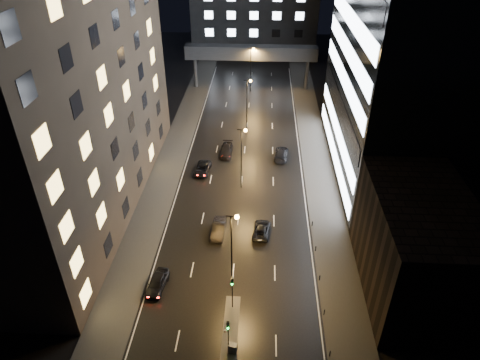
{
  "coord_description": "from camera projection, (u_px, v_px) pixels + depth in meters",
  "views": [
    {
      "loc": [
        2.87,
        -26.91,
        37.47
      ],
      "look_at": [
        0.04,
        24.0,
        4.0
      ],
      "focal_mm": 32.0,
      "sensor_mm": 36.0,
      "label": 1
    }
  ],
  "objects": [
    {
      "name": "car_away_c",
      "position": [
        202.0,
        169.0,
        69.88
      ],
      "size": [
        2.63,
        5.06,
        1.36
      ],
      "primitive_type": "imported",
      "rotation": [
        0.0,
        0.0,
        -0.08
      ],
      "color": "black",
      "rests_on": "ground"
    },
    {
      "name": "car_toward_b",
      "position": [
        281.0,
        154.0,
        73.8
      ],
      "size": [
        2.83,
        5.66,
        1.58
      ],
      "primitive_type": "imported",
      "rotation": [
        0.0,
        0.0,
        3.02
      ],
      "color": "black",
      "rests_on": "ground"
    },
    {
      "name": "utility_cabinet",
      "position": [
        233.0,
        348.0,
        41.89
      ],
      "size": [
        0.94,
        0.72,
        1.09
      ],
      "primitive_type": "cube",
      "rotation": [
        0.0,
        0.0,
        -0.19
      ],
      "color": "#525154",
      "rests_on": "median_island"
    },
    {
      "name": "traffic_signal_near",
      "position": [
        232.0,
        288.0,
        45.2
      ],
      "size": [
        0.28,
        0.34,
        4.4
      ],
      "color": "black",
      "rests_on": "median_island"
    },
    {
      "name": "streetlight_mid_b",
      "position": [
        248.0,
        98.0,
        79.65
      ],
      "size": [
        1.45,
        0.5,
        10.15
      ],
      "color": "black",
      "rests_on": "ground"
    },
    {
      "name": "building_right_glass",
      "position": [
        423.0,
        28.0,
        59.7
      ],
      "size": [
        20.0,
        36.0,
        45.0
      ],
      "primitive_type": "cube",
      "color": "black",
      "rests_on": "ground"
    },
    {
      "name": "building_far",
      "position": [
        255.0,
        8.0,
        118.1
      ],
      "size": [
        34.0,
        14.0,
        25.0
      ],
      "primitive_type": "cube",
      "color": "#333335",
      "rests_on": "ground"
    },
    {
      "name": "sidewalk_left",
      "position": [
        170.0,
        162.0,
        72.91
      ],
      "size": [
        5.0,
        110.0,
        0.15
      ],
      "primitive_type": "cube",
      "color": "#383533",
      "rests_on": "ground"
    },
    {
      "name": "sidewalk_right",
      "position": [
        318.0,
        166.0,
        71.75
      ],
      "size": [
        5.0,
        110.0,
        0.15
      ],
      "primitive_type": "cube",
      "color": "#383533",
      "rests_on": "ground"
    },
    {
      "name": "building_left",
      "position": [
        60.0,
        67.0,
        53.26
      ],
      "size": [
        15.0,
        48.0,
        40.0
      ],
      "primitive_type": "cube",
      "color": "#2D2319",
      "rests_on": "ground"
    },
    {
      "name": "car_away_d",
      "position": [
        226.0,
        150.0,
        74.86
      ],
      "size": [
        2.19,
        5.21,
        1.5
      ],
      "primitive_type": "imported",
      "rotation": [
        0.0,
        0.0,
        -0.02
      ],
      "color": "black",
      "rests_on": "ground"
    },
    {
      "name": "cone_b",
      "position": [
        225.0,
        331.0,
        44.12
      ],
      "size": [
        0.42,
        0.42,
        0.48
      ],
      "primitive_type": "cone",
      "rotation": [
        0.0,
        0.0,
        0.31
      ],
      "color": "#D8520B",
      "rests_on": "ground"
    },
    {
      "name": "median_island",
      "position": [
        231.0,
        326.0,
        44.77
      ],
      "size": [
        1.6,
        8.0,
        0.15
      ],
      "primitive_type": "cube",
      "color": "#383533",
      "rests_on": "ground"
    },
    {
      "name": "car_away_a",
      "position": [
        157.0,
        283.0,
        48.92
      ],
      "size": [
        2.39,
        4.7,
        1.54
      ],
      "primitive_type": "imported",
      "rotation": [
        0.0,
        0.0,
        -0.13
      ],
      "color": "black",
      "rests_on": "ground"
    },
    {
      "name": "car_away_b",
      "position": [
        219.0,
        229.0,
        56.97
      ],
      "size": [
        1.88,
        4.81,
        1.56
      ],
      "primitive_type": "imported",
      "rotation": [
        0.0,
        0.0,
        -0.05
      ],
      "color": "black",
      "rests_on": "ground"
    },
    {
      "name": "traffic_signal_far",
      "position": [
        228.0,
        332.0,
        40.6
      ],
      "size": [
        0.28,
        0.34,
        4.4
      ],
      "color": "black",
      "rests_on": "median_island"
    },
    {
      "name": "bollard_row",
      "position": [
        322.0,
        295.0,
        47.86
      ],
      "size": [
        0.12,
        25.12,
        0.9
      ],
      "color": "black",
      "rests_on": "ground"
    },
    {
      "name": "streetlight_mid_a",
      "position": [
        242.0,
        151.0,
        62.95
      ],
      "size": [
        1.45,
        0.5,
        10.15
      ],
      "color": "black",
      "rests_on": "ground"
    },
    {
      "name": "streetlight_far",
      "position": [
        251.0,
        64.0,
        96.34
      ],
      "size": [
        1.45,
        0.5,
        10.15
      ],
      "color": "black",
      "rests_on": "ground"
    },
    {
      "name": "building_right_low",
      "position": [
        415.0,
        246.0,
        46.45
      ],
      "size": [
        10.0,
        18.0,
        12.0
      ],
      "primitive_type": "cube",
      "color": "black",
      "rests_on": "ground"
    },
    {
      "name": "car_toward_a",
      "position": [
        261.0,
        229.0,
        57.05
      ],
      "size": [
        2.57,
        4.76,
        1.27
      ],
      "primitive_type": "imported",
      "rotation": [
        0.0,
        0.0,
        3.04
      ],
      "color": "black",
      "rests_on": "ground"
    },
    {
      "name": "skybridge",
      "position": [
        251.0,
        53.0,
        97.01
      ],
      "size": [
        30.0,
        3.0,
        10.0
      ],
      "color": "#333335",
      "rests_on": "ground"
    },
    {
      "name": "ground",
      "position": [
        245.0,
        150.0,
        76.54
      ],
      "size": [
        160.0,
        160.0,
        0.0
      ],
      "primitive_type": "plane",
      "color": "black",
      "rests_on": "ground"
    },
    {
      "name": "streetlight_near",
      "position": [
        233.0,
        242.0,
        46.26
      ],
      "size": [
        1.45,
        0.5,
        10.15
      ],
      "color": "black",
      "rests_on": "ground"
    }
  ]
}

